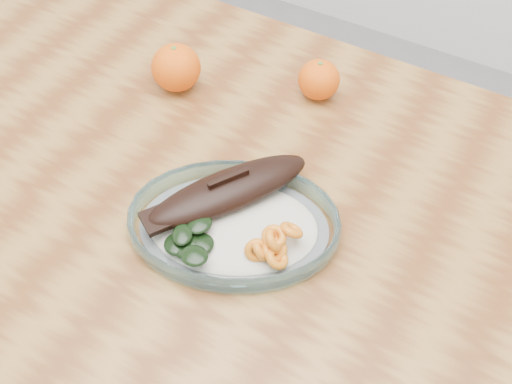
# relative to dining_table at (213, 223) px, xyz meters

# --- Properties ---
(dining_table) EXTENTS (1.20, 0.80, 0.75)m
(dining_table) POSITION_rel_dining_table_xyz_m (0.00, 0.00, 0.00)
(dining_table) COLOR brown
(dining_table) RESTS_ON ground
(plated_meal) EXTENTS (0.68, 0.68, 0.08)m
(plated_meal) POSITION_rel_dining_table_xyz_m (0.08, -0.06, 0.12)
(plated_meal) COLOR white
(plated_meal) RESTS_ON dining_table
(orange_left) EXTENTS (0.08, 0.08, 0.08)m
(orange_left) POSITION_rel_dining_table_xyz_m (-0.16, 0.15, 0.14)
(orange_left) COLOR #E93D04
(orange_left) RESTS_ON dining_table
(orange_right) EXTENTS (0.07, 0.07, 0.07)m
(orange_right) POSITION_rel_dining_table_xyz_m (0.05, 0.25, 0.13)
(orange_right) COLOR #E93D04
(orange_right) RESTS_ON dining_table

